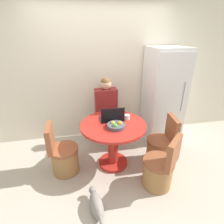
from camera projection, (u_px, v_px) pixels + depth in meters
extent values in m
plane|color=#B2A899|center=(115.00, 178.00, 2.65)|extent=(12.00, 12.00, 0.00)
cube|color=silver|center=(101.00, 73.00, 3.35)|extent=(7.00, 0.06, 2.60)
cube|color=white|center=(163.00, 96.00, 3.37)|extent=(0.65, 0.66, 1.79)
cube|color=silver|center=(172.00, 102.00, 3.07)|extent=(0.63, 0.01, 1.68)
cylinder|color=gray|center=(183.00, 97.00, 3.06)|extent=(0.02, 0.02, 0.54)
cylinder|color=#B2261E|center=(113.00, 162.00, 2.94)|extent=(0.48, 0.48, 0.05)
cylinder|color=#B2261E|center=(113.00, 144.00, 2.79)|extent=(0.16, 0.16, 0.67)
cylinder|color=#B2261E|center=(113.00, 125.00, 2.65)|extent=(1.00, 1.00, 0.04)
cylinder|color=#9E7042|center=(159.00, 152.00, 2.92)|extent=(0.40, 0.40, 0.38)
cylinder|color=brown|center=(160.00, 141.00, 2.83)|extent=(0.43, 0.43, 0.06)
cube|color=brown|center=(172.00, 129.00, 2.75)|extent=(0.12, 0.39, 0.39)
cylinder|color=#9E7042|center=(157.00, 174.00, 2.47)|extent=(0.40, 0.40, 0.38)
cylinder|color=brown|center=(159.00, 162.00, 2.38)|extent=(0.43, 0.43, 0.06)
cube|color=brown|center=(174.00, 153.00, 2.19)|extent=(0.33, 0.32, 0.39)
cylinder|color=#9E7042|center=(66.00, 161.00, 2.72)|extent=(0.40, 0.40, 0.38)
cylinder|color=brown|center=(64.00, 149.00, 2.63)|extent=(0.43, 0.43, 0.06)
cube|color=brown|center=(50.00, 138.00, 2.50)|extent=(0.08, 0.39, 0.39)
cube|color=#2D2D38|center=(105.00, 128.00, 3.59)|extent=(0.28, 0.16, 0.44)
cube|color=#2D2D38|center=(106.00, 117.00, 3.42)|extent=(0.32, 0.36, 0.14)
cube|color=maroon|center=(106.00, 103.00, 3.21)|extent=(0.40, 0.22, 0.52)
sphere|color=tan|center=(106.00, 84.00, 3.07)|extent=(0.20, 0.20, 0.20)
sphere|color=brown|center=(106.00, 83.00, 3.06)|extent=(0.18, 0.18, 0.18)
cube|color=#232328|center=(111.00, 119.00, 2.77)|extent=(0.36, 0.25, 0.02)
cube|color=black|center=(113.00, 115.00, 2.61)|extent=(0.36, 0.01, 0.22)
cylinder|color=#4C4C56|center=(116.00, 126.00, 2.52)|extent=(0.26, 0.26, 0.05)
sphere|color=orange|center=(120.00, 123.00, 2.52)|extent=(0.07, 0.07, 0.07)
sphere|color=gold|center=(113.00, 123.00, 2.54)|extent=(0.06, 0.06, 0.06)
sphere|color=#4C9333|center=(115.00, 126.00, 2.45)|extent=(0.07, 0.07, 0.07)
cylinder|color=white|center=(127.00, 117.00, 2.75)|extent=(0.09, 0.09, 0.08)
ellipsoid|color=gray|center=(97.00, 205.00, 2.12)|extent=(0.21, 0.40, 0.19)
sphere|color=gray|center=(92.00, 190.00, 2.29)|extent=(0.10, 0.10, 0.10)
cylinder|color=gray|center=(100.00, 217.00, 1.97)|extent=(0.06, 0.17, 0.13)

